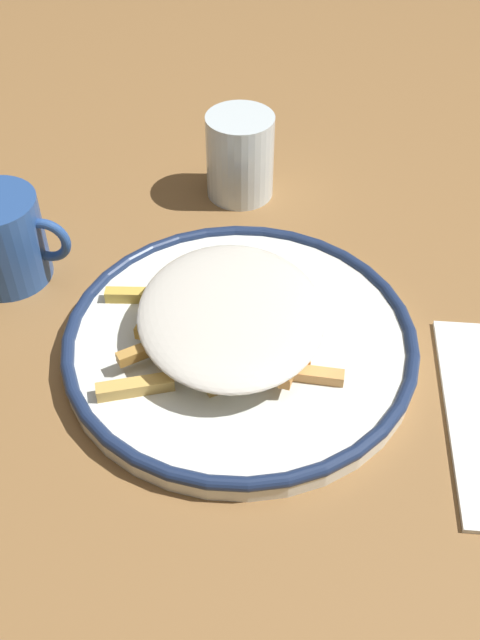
{
  "coord_description": "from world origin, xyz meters",
  "views": [
    {
      "loc": [
        0.07,
        -0.42,
        0.46
      ],
      "look_at": [
        0.0,
        0.0,
        0.04
      ],
      "focal_mm": 40.94,
      "sensor_mm": 36.0,
      "label": 1
    }
  ],
  "objects_px": {
    "plate": "(240,341)",
    "coffee_mug": "(2,239)",
    "fries_heap": "(230,314)",
    "water_glass": "(240,156)"
  },
  "relations": [
    {
      "from": "fries_heap",
      "to": "coffee_mug",
      "type": "relative_size",
      "value": 1.99
    },
    {
      "from": "plate",
      "to": "water_glass",
      "type": "relative_size",
      "value": 3.32
    },
    {
      "from": "coffee_mug",
      "to": "plate",
      "type": "bearing_deg",
      "value": -15.3
    },
    {
      "from": "fries_heap",
      "to": "water_glass",
      "type": "height_order",
      "value": "water_glass"
    },
    {
      "from": "plate",
      "to": "coffee_mug",
      "type": "bearing_deg",
      "value": 164.7
    },
    {
      "from": "plate",
      "to": "coffee_mug",
      "type": "distance_m",
      "value": 0.24
    },
    {
      "from": "plate",
      "to": "coffee_mug",
      "type": "relative_size",
      "value": 2.78
    },
    {
      "from": "water_glass",
      "to": "coffee_mug",
      "type": "distance_m",
      "value": 0.26
    },
    {
      "from": "water_glass",
      "to": "plate",
      "type": "bearing_deg",
      "value": -80.86
    },
    {
      "from": "plate",
      "to": "water_glass",
      "type": "xyz_separation_m",
      "value": [
        -0.04,
        0.23,
        0.03
      ]
    }
  ]
}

